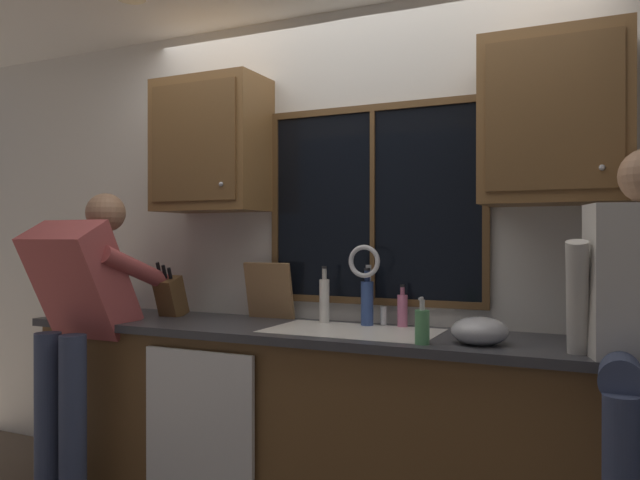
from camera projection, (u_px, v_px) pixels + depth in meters
The scene contains 22 objects.
back_wall at pixel (361, 253), 3.27m from camera, with size 5.61×0.12×2.55m, color silver.
window_glass at pixel (373, 205), 3.17m from camera, with size 1.10×0.02×0.95m, color black.
window_frame_top at pixel (373, 108), 3.16m from camera, with size 1.17×0.02×0.04m, color brown.
window_frame_bottom at pixel (373, 301), 3.16m from camera, with size 1.17×0.02×0.04m, color brown.
window_frame_left at pixel (275, 207), 3.40m from camera, with size 0.04×0.02×0.95m, color brown.
window_frame_right at pixel (486, 202), 2.92m from camera, with size 0.04×0.02×0.95m, color brown.
window_mullion_center at pixel (373, 205), 3.16m from camera, with size 0.02×0.02×0.95m, color brown.
lower_cabinet_run at pixel (334, 430), 2.96m from camera, with size 3.21×0.58×0.88m, color brown.
countertop at pixel (333, 334), 2.94m from camera, with size 3.27×0.62×0.04m, color #38383D.
dishwasher_front at pixel (198, 429), 2.90m from camera, with size 0.60×0.02×0.74m, color white.
upper_cabinet_left at pixel (211, 146), 3.39m from camera, with size 0.61×0.36×0.72m.
upper_cabinet_right at pixel (556, 120), 2.64m from camera, with size 0.61×0.36×0.72m.
sink at pixel (352, 352), 2.90m from camera, with size 0.80×0.46×0.21m.
faucet at pixel (367, 275), 3.06m from camera, with size 0.18×0.09×0.40m.
person_standing at pixel (79, 312), 3.18m from camera, with size 0.53×0.67×1.60m.
knife_block at pixel (171, 297), 3.44m from camera, with size 0.12×0.18×0.32m.
cutting_board at pixel (269, 291), 3.34m from camera, with size 0.28×0.02×0.31m, color #997047.
mixing_bowl at pixel (480, 331), 2.55m from camera, with size 0.23×0.23×0.12m, color #B7B7BC.
soap_dispenser at pixel (422, 326), 2.54m from camera, with size 0.06×0.07×0.20m.
bottle_green_glass at pixel (402, 310), 3.03m from camera, with size 0.05×0.05×0.21m.
bottle_tall_clear at pixel (324, 300), 3.17m from camera, with size 0.05×0.05×0.29m.
bottle_amber_small at pixel (367, 302), 3.07m from camera, with size 0.06×0.06×0.29m.
Camera 1 is at (1.19, -2.99, 1.36)m, focal length 34.84 mm.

